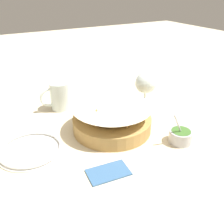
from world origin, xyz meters
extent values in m
plane|color=beige|center=(0.00, 0.00, 0.00)|extent=(4.00, 4.00, 0.00)
cylinder|color=#B2894C|center=(-0.04, 0.03, 0.02)|extent=(0.27, 0.27, 0.05)
cone|color=beige|center=(-0.04, 0.03, 0.05)|extent=(0.26, 0.26, 0.08)
cylinder|color=#3D842D|center=(-0.04, 0.03, 0.03)|extent=(0.20, 0.20, 0.01)
pyramid|color=#CC8E42|center=(0.02, 0.03, 0.06)|extent=(0.08, 0.09, 0.06)
pyramid|color=#CC8E42|center=(-0.06, 0.08, 0.05)|extent=(0.09, 0.10, 0.05)
pyramid|color=#CC8E42|center=(-0.06, -0.03, 0.06)|extent=(0.08, 0.09, 0.05)
cylinder|color=#B7B7BC|center=(-0.19, 0.20, 0.02)|extent=(0.07, 0.07, 0.04)
cylinder|color=#42702D|center=(-0.19, 0.20, 0.03)|extent=(0.06, 0.06, 0.03)
cylinder|color=#B7B7BC|center=(-0.17, 0.20, 0.06)|extent=(0.05, 0.01, 0.09)
cylinder|color=silver|center=(-0.24, -0.06, 0.00)|extent=(0.07, 0.07, 0.00)
cylinder|color=silver|center=(-0.24, -0.06, 0.04)|extent=(0.01, 0.01, 0.06)
sphere|color=silver|center=(-0.24, -0.06, 0.10)|extent=(0.08, 0.08, 0.08)
sphere|color=#DBD17A|center=(-0.24, -0.06, 0.09)|extent=(0.06, 0.06, 0.06)
cylinder|color=silver|center=(0.06, -0.21, 0.05)|extent=(0.08, 0.08, 0.11)
cylinder|color=#935119|center=(0.06, -0.21, 0.04)|extent=(0.06, 0.06, 0.08)
torus|color=silver|center=(0.11, -0.21, 0.06)|extent=(0.07, 0.01, 0.07)
cylinder|color=white|center=(0.24, 0.02, 0.00)|extent=(0.19, 0.19, 0.01)
torus|color=white|center=(0.24, 0.02, 0.01)|extent=(0.18, 0.18, 0.01)
cube|color=#38608E|center=(0.08, 0.22, 0.00)|extent=(0.12, 0.08, 0.01)
camera|label=1|loc=(0.32, 0.67, 0.45)|focal=40.00mm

